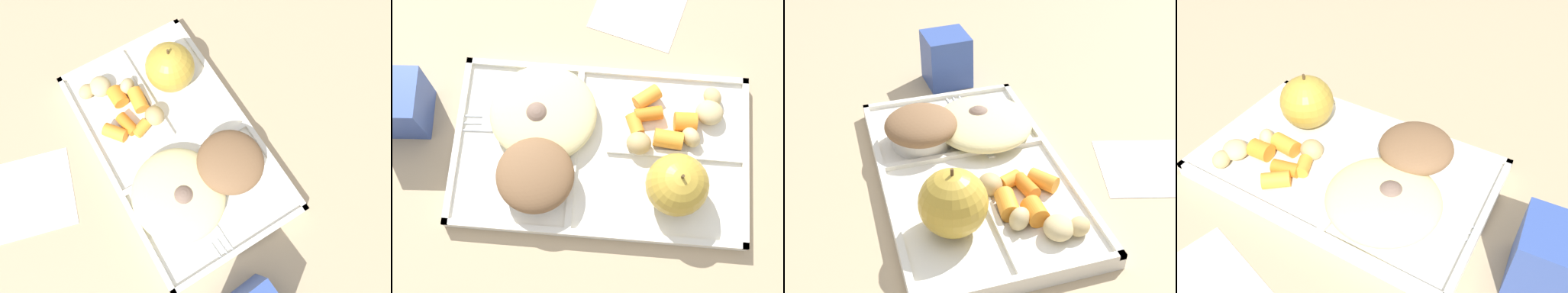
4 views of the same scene
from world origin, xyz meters
The scene contains 20 objects.
ground centered at (0.00, 0.00, 0.00)m, with size 6.00×6.00×0.00m, color tan.
lunch_tray centered at (0.00, 0.00, 0.01)m, with size 0.39×0.23×0.02m.
green_apple centered at (-0.10, 0.05, 0.05)m, with size 0.08×0.08×0.09m.
bran_muffin centered at (0.08, 0.05, 0.04)m, with size 0.10×0.10×0.05m.
carrot_slice_back centered at (-0.09, -0.02, 0.03)m, with size 0.02×0.02×0.04m, color orange.
carrot_slice_center centered at (-0.04, -0.04, 0.02)m, with size 0.02×0.02×0.03m, color orange.
carrot_slice_diagonal centered at (-0.06, -0.05, 0.02)m, with size 0.02×0.02×0.04m, color orange.
carrot_slice_near_corner centered at (-0.11, -0.04, 0.03)m, with size 0.03×0.03×0.03m, color orange.
carrot_slice_edge centered at (-0.06, -0.07, 0.03)m, with size 0.02×0.02×0.04m, color orange.
potato_chunk_small centered at (-0.12, -0.02, 0.03)m, with size 0.03×0.02×0.03m, color tan.
potato_chunk_golden centered at (-0.14, -0.06, 0.03)m, with size 0.04×0.03×0.02m, color tan.
potato_chunk_browned centered at (-0.05, -0.01, 0.03)m, with size 0.03×0.03×0.03m, color tan.
potato_chunk_wedge centered at (-0.14, -0.08, 0.03)m, with size 0.03×0.02×0.02m, color tan.
egg_noodle_pile centered at (0.08, -0.04, 0.03)m, with size 0.14×0.14×0.03m, color beige.
meatball_back centered at (0.09, -0.03, 0.03)m, with size 0.04×0.04×0.04m, color #755B4C.
meatball_front centered at (0.09, -0.04, 0.03)m, with size 0.03×0.03×0.03m, color #755B4C.
meatball_center centered at (0.08, -0.04, 0.03)m, with size 0.03×0.03×0.03m, color brown.
plastic_fork centered at (0.12, -0.03, 0.02)m, with size 0.17×0.03×0.00m.
milk_carton centered at (0.27, -0.03, 0.04)m, with size 0.07×0.07×0.09m, color #334C99.
paper_napkin centered at (-0.04, -0.23, 0.00)m, with size 0.12×0.12×0.00m, color white.
Camera 2 is at (-0.00, 0.21, 0.71)m, focal length 50.87 mm.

